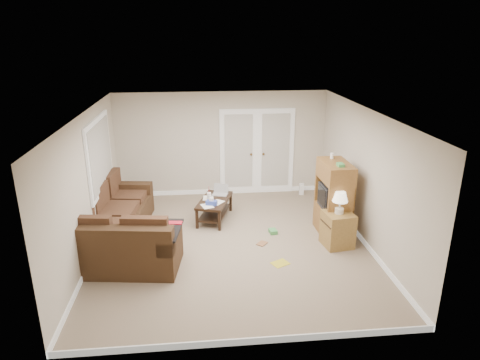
{
  "coord_description": "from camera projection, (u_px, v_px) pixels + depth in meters",
  "views": [
    {
      "loc": [
        -0.56,
        -7.19,
        3.8
      ],
      "look_at": [
        0.22,
        0.53,
        1.1
      ],
      "focal_mm": 32.0,
      "sensor_mm": 36.0,
      "label": 1
    }
  ],
  "objects": [
    {
      "name": "wall_front",
      "position": [
        250.0,
        259.0,
        5.07
      ],
      "size": [
        5.0,
        0.02,
        2.5
      ],
      "primitive_type": "cube",
      "color": "beige",
      "rests_on": "floor"
    },
    {
      "name": "tv_armoire",
      "position": [
        333.0,
        198.0,
        8.28
      ],
      "size": [
        0.52,
        0.92,
        1.58
      ],
      "rotation": [
        0.0,
        0.0,
        0.01
      ],
      "color": "brown",
      "rests_on": "floor"
    },
    {
      "name": "french_doors",
      "position": [
        257.0,
        152.0,
        10.35
      ],
      "size": [
        1.8,
        0.05,
        2.13
      ],
      "color": "white",
      "rests_on": "floor"
    },
    {
      "name": "ceiling",
      "position": [
        231.0,
        113.0,
        7.24
      ],
      "size": [
        5.0,
        5.5,
        0.02
      ],
      "primitive_type": "cube",
      "color": "white",
      "rests_on": "wall_back"
    },
    {
      "name": "coffee_table",
      "position": [
        215.0,
        208.0,
        9.09
      ],
      "size": [
        0.86,
        1.22,
        0.76
      ],
      "rotation": [
        0.0,
        0.0,
        -0.3
      ],
      "color": "black",
      "rests_on": "floor"
    },
    {
      "name": "wall_right",
      "position": [
        366.0,
        178.0,
        7.89
      ],
      "size": [
        0.02,
        5.5,
        2.5
      ],
      "primitive_type": "cube",
      "color": "beige",
      "rests_on": "floor"
    },
    {
      "name": "floor_magazine",
      "position": [
        280.0,
        263.0,
        7.4
      ],
      "size": [
        0.36,
        0.33,
        0.01
      ],
      "primitive_type": "cube",
      "rotation": [
        0.0,
        0.0,
        0.48
      ],
      "color": "gold",
      "rests_on": "floor"
    },
    {
      "name": "side_cabinet",
      "position": [
        338.0,
        227.0,
        7.91
      ],
      "size": [
        0.57,
        0.57,
        1.07
      ],
      "rotation": [
        0.0,
        0.0,
        0.15
      ],
      "color": "olive",
      "rests_on": "floor"
    },
    {
      "name": "wall_left",
      "position": [
        88.0,
        187.0,
        7.41
      ],
      "size": [
        0.02,
        5.5,
        2.5
      ],
      "primitive_type": "cube",
      "color": "beige",
      "rests_on": "floor"
    },
    {
      "name": "wall_back",
      "position": [
        222.0,
        144.0,
        10.24
      ],
      "size": [
        5.0,
        0.02,
        2.5
      ],
      "primitive_type": "cube",
      "color": "beige",
      "rests_on": "floor"
    },
    {
      "name": "window_left",
      "position": [
        100.0,
        155.0,
        8.26
      ],
      "size": [
        0.05,
        1.92,
        1.42
      ],
      "color": "white",
      "rests_on": "wall_left"
    },
    {
      "name": "floor_book",
      "position": [
        259.0,
        242.0,
        8.12
      ],
      "size": [
        0.25,
        0.25,
        0.02
      ],
      "primitive_type": "imported",
      "rotation": [
        0.0,
        0.0,
        -0.68
      ],
      "color": "brown",
      "rests_on": "floor"
    },
    {
      "name": "baseboards",
      "position": [
        231.0,
        242.0,
        8.05
      ],
      "size": [
        5.0,
        5.5,
        0.1
      ],
      "primitive_type": null,
      "color": "white",
      "rests_on": "floor"
    },
    {
      "name": "floor",
      "position": [
        231.0,
        245.0,
        8.06
      ],
      "size": [
        5.5,
        5.5,
        0.0
      ],
      "primitive_type": "plane",
      "color": "gray",
      "rests_on": "ground"
    },
    {
      "name": "floor_greenbox",
      "position": [
        273.0,
        231.0,
        8.51
      ],
      "size": [
        0.16,
        0.2,
        0.07
      ],
      "primitive_type": "cube",
      "rotation": [
        0.0,
        0.0,
        0.13
      ],
      "color": "#44964A",
      "rests_on": "floor"
    },
    {
      "name": "sectional_sofa",
      "position": [
        117.0,
        230.0,
        7.84
      ],
      "size": [
        2.08,
        3.18,
        0.91
      ],
      "rotation": [
        0.0,
        0.0,
        -0.13
      ],
      "color": "#3E2918",
      "rests_on": "floor"
    },
    {
      "name": "space_heater",
      "position": [
        302.0,
        189.0,
        10.5
      ],
      "size": [
        0.13,
        0.12,
        0.28
      ],
      "primitive_type": "cube",
      "rotation": [
        0.0,
        0.0,
        -0.22
      ],
      "color": "white",
      "rests_on": "floor"
    }
  ]
}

